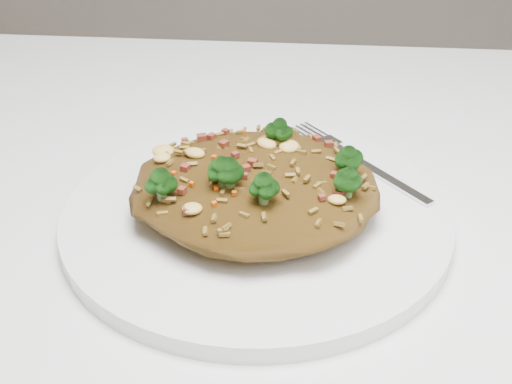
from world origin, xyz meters
TOP-DOWN VIEW (x-y plane):
  - dining_table at (0.00, 0.00)m, footprint 1.20×0.80m
  - plate at (-0.06, 0.01)m, footprint 0.30×0.30m
  - fried_rice at (-0.06, 0.01)m, footprint 0.19×0.17m
  - fork at (0.02, 0.08)m, footprint 0.12×0.13m

SIDE VIEW (x-z plane):
  - dining_table at x=0.00m, z-range 0.28..1.03m
  - plate at x=-0.06m, z-range 0.75..0.76m
  - fork at x=0.02m, z-range 0.76..0.77m
  - fried_rice at x=-0.06m, z-range 0.76..0.82m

